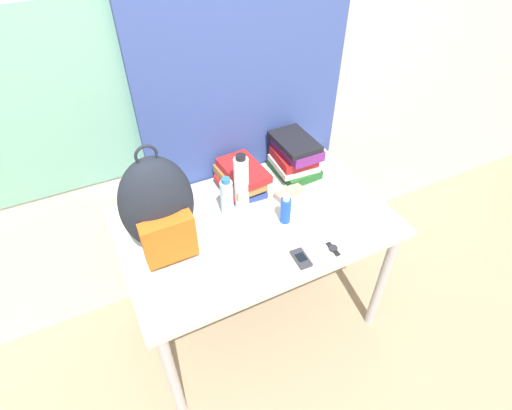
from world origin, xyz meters
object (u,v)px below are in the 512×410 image
object	(u,v)px
backpack	(158,208)
wristwatch	(333,249)
water_bottle	(227,198)
cell_phone	(301,258)
sports_bottle	(241,183)
book_stack_center	(295,156)
sunscreen_bottle	(286,210)
book_stack_left	(242,178)
sunglasses_case	(289,193)

from	to	relation	value
backpack	wristwatch	size ratio (longest dim) A/B	6.06
water_bottle	cell_phone	bearing A→B (deg)	-67.84
water_bottle	sports_bottle	size ratio (longest dim) A/B	0.71
water_bottle	wristwatch	world-z (taller)	water_bottle
water_bottle	book_stack_center	bearing A→B (deg)	17.76
sunscreen_bottle	water_bottle	bearing A→B (deg)	143.35
backpack	book_stack_center	size ratio (longest dim) A/B	1.90
book_stack_left	sunscreen_bottle	world-z (taller)	sunscreen_bottle
book_stack_center	sunscreen_bottle	size ratio (longest dim) A/B	1.77
book_stack_left	sunglasses_case	size ratio (longest dim) A/B	1.85
water_bottle	wristwatch	bearing A→B (deg)	-52.27
book_stack_center	sunglasses_case	bearing A→B (deg)	-127.62
water_bottle	sunglasses_case	world-z (taller)	water_bottle
backpack	sunglasses_case	bearing A→B (deg)	4.47
backpack	sunscreen_bottle	size ratio (longest dim) A/B	3.37
wristwatch	book_stack_left	bearing A→B (deg)	108.37
book_stack_left	sunglasses_case	xyz separation A→B (m)	(0.19, -0.15, -0.05)
sports_bottle	sunscreen_bottle	bearing A→B (deg)	-53.68
water_bottle	backpack	bearing A→B (deg)	-168.77
book_stack_left	wristwatch	world-z (taller)	book_stack_left
book_stack_center	sunglasses_case	world-z (taller)	book_stack_center
cell_phone	water_bottle	bearing A→B (deg)	112.16
backpack	cell_phone	xyz separation A→B (m)	(0.49, -0.34, -0.21)
backpack	sunscreen_bottle	bearing A→B (deg)	-10.41
water_bottle	wristwatch	xyz separation A→B (m)	(0.32, -0.42, -0.10)
book_stack_center	cell_phone	xyz separation A→B (m)	(-0.29, -0.55, -0.10)
book_stack_center	sunglasses_case	size ratio (longest dim) A/B	1.73
backpack	cell_phone	size ratio (longest dim) A/B	4.83
backpack	water_bottle	bearing A→B (deg)	11.23
book_stack_center	sports_bottle	world-z (taller)	sports_bottle
book_stack_left	water_bottle	world-z (taller)	water_bottle
sports_bottle	wristwatch	world-z (taller)	sports_bottle
book_stack_center	wristwatch	bearing A→B (deg)	-102.99
sports_bottle	sunscreen_bottle	size ratio (longest dim) A/B	1.96
book_stack_left	wristwatch	size ratio (longest dim) A/B	3.42
book_stack_center	water_bottle	size ratio (longest dim) A/B	1.27
wristwatch	cell_phone	bearing A→B (deg)	175.75
book_stack_center	sunglasses_case	xyz separation A→B (m)	(-0.12, -0.16, -0.09)
water_bottle	sunscreen_bottle	bearing A→B (deg)	-36.65
book_stack_left	water_bottle	size ratio (longest dim) A/B	1.36
book_stack_center	cell_phone	bearing A→B (deg)	-117.57
backpack	sunscreen_bottle	distance (m)	0.58
sports_bottle	sunglasses_case	bearing A→B (deg)	-7.81
sports_bottle	cell_phone	size ratio (longest dim) A/B	2.81
book_stack_left	sports_bottle	distance (m)	0.15
backpack	wristwatch	xyz separation A→B (m)	(0.65, -0.35, -0.22)
backpack	book_stack_center	bearing A→B (deg)	15.08
sunglasses_case	wristwatch	world-z (taller)	sunglasses_case
sunscreen_bottle	sunglasses_case	size ratio (longest dim) A/B	0.97
book_stack_left	water_bottle	distance (m)	0.20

